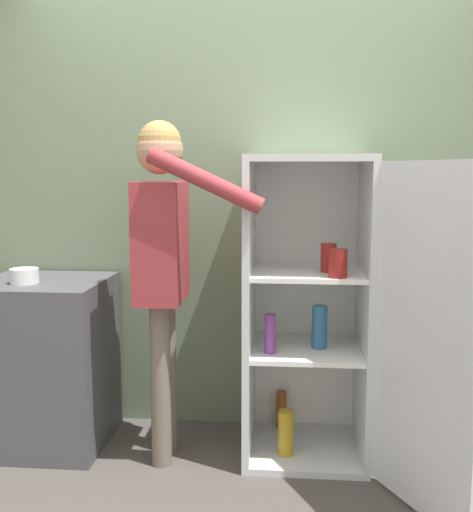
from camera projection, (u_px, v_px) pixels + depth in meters
The scene contains 5 objects.
wall_back at pixel (250, 208), 3.40m from camera, with size 7.00×0.06×2.55m.
refrigerator at pixel (329, 313), 3.01m from camera, with size 0.96×1.16×1.56m.
person at pixel (163, 244), 2.98m from camera, with size 0.64×0.52×1.73m.
counter at pixel (46, 362), 3.26m from camera, with size 0.66×0.63×0.90m.
bowl at pixel (24, 276), 3.10m from camera, with size 0.15×0.15×0.08m.
Camera 1 is at (0.22, -2.42, 1.48)m, focal length 42.00 mm.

